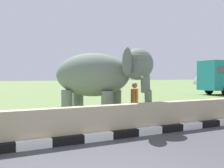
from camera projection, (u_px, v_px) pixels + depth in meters
striped_curb at (52, 143)px, 6.62m from camera, size 16.20×0.20×0.24m
barrier_parapet at (123, 120)px, 7.93m from camera, size 28.00×0.36×1.00m
elephant at (100, 76)px, 9.64m from camera, size 3.78×3.88×2.92m
person_handler at (135, 101)px, 9.90m from camera, size 0.47×0.53×1.66m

